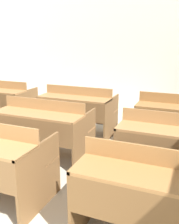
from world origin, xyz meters
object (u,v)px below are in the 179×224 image
at_px(bench_third_center, 77,108).
at_px(bench_second_center, 43,126).
at_px(bench_front_right, 157,193).
at_px(bench_third_left, 0,99).
at_px(bench_second_right, 174,145).
at_px(bench_third_right, 179,119).

bearing_deg(bench_third_center, bench_second_center, -91.28).
height_order(bench_front_right, bench_third_center, same).
xyz_separation_m(bench_second_center, bench_third_left, (-1.77, 1.15, 0.00)).
bearing_deg(bench_front_right, bench_second_right, 88.26).
height_order(bench_front_right, bench_second_right, same).
bearing_deg(bench_third_center, bench_front_right, -51.61).
relative_size(bench_front_right, bench_third_center, 1.00).
xyz_separation_m(bench_front_right, bench_third_left, (-3.58, 2.26, 0.00)).
bearing_deg(bench_third_left, bench_third_center, -0.63).
bearing_deg(bench_third_left, bench_third_right, -0.28).
height_order(bench_third_center, bench_third_right, same).
xyz_separation_m(bench_second_right, bench_third_center, (-1.81, 1.13, 0.00)).
xyz_separation_m(bench_third_center, bench_third_right, (1.78, 0.00, 0.00)).
bearing_deg(bench_third_right, bench_third_left, 179.72).
height_order(bench_second_right, bench_third_right, same).
bearing_deg(bench_third_center, bench_second_right, -31.95).
relative_size(bench_second_center, bench_third_center, 1.00).
bearing_deg(bench_third_left, bench_front_right, -32.32).
distance_m(bench_third_left, bench_third_right, 3.58).
xyz_separation_m(bench_front_right, bench_second_right, (0.03, 1.11, 0.00)).
distance_m(bench_front_right, bench_third_left, 4.23).
bearing_deg(bench_second_center, bench_front_right, -31.81).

